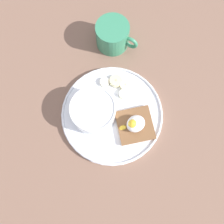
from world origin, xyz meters
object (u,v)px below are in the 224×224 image
Objects in this scene: banana_slice_front at (124,94)px; coffee_mug at (113,35)px; banana_slice_back at (105,82)px; poached_egg at (135,124)px; banana_slice_left at (116,81)px; oatmeal_bowl at (93,111)px; toast_slice at (135,125)px; banana_slice_right at (125,85)px.

coffee_mug is at bearing -114.69° from banana_slice_front.
coffee_mug is (-9.51, -9.65, 2.42)cm from banana_slice_back.
coffee_mug reaches higher than banana_slice_back.
poached_egg is 1.31× the size of banana_slice_left.
oatmeal_bowl is 0.98× the size of toast_slice.
toast_slice and banana_slice_back have the same top height.
oatmeal_bowl is 11.30cm from banana_slice_left.
banana_slice_right reaches higher than toast_slice.
poached_egg is 9.51cm from banana_slice_front.
banana_slice_left reaches higher than banana_slice_front.
banana_slice_front is at bearing -107.94° from poached_egg.
poached_egg is (-7.01, 8.98, -0.22)cm from oatmeal_bowl.
banana_slice_back is 5.81cm from banana_slice_right.
toast_slice is at bearing 73.19° from banana_slice_front.
banana_slice_front is (-2.84, -8.79, -2.28)cm from poached_egg.
poached_egg reaches higher than banana_slice_right.
banana_slice_back is (2.34, -5.94, 0.00)cm from banana_slice_front.
banana_slice_left is 2.90cm from banana_slice_right.
coffee_mug reaches higher than banana_slice_right.
banana_slice_back is at bearing 45.42° from coffee_mug.
oatmeal_bowl is 22.95cm from coffee_mug.
banana_slice_right is at bearing 68.72° from coffee_mug.
toast_slice is at bearing 128.43° from oatmeal_bowl.
poached_egg is at bearing 88.04° from banana_slice_back.
oatmeal_bowl is 3.76× the size of banana_slice_right.
toast_slice is 9.25cm from banana_slice_front.
banana_slice_front is (-2.67, -8.85, -0.16)cm from toast_slice.
toast_slice is 3.58× the size of banana_slice_back.
banana_slice_left reaches higher than banana_slice_back.
poached_egg is 2.06× the size of banana_slice_front.
banana_slice_front is 0.64× the size of banana_slice_left.
coffee_mug is at bearing -137.88° from oatmeal_bowl.
poached_egg is at bearing 67.67° from coffee_mug.
banana_slice_left is at bearing -103.72° from poached_egg.
banana_slice_right is (-1.83, -1.90, 0.11)cm from banana_slice_front.
oatmeal_bowl is at bearing -51.57° from toast_slice.
coffee_mug is at bearing -112.33° from poached_egg.
coffee_mug is (-9.84, -24.44, 2.26)cm from toast_slice.
toast_slice is 1.81× the size of poached_egg.
banana_slice_left is 3.13cm from banana_slice_back.
oatmeal_bowl reaches higher than banana_slice_right.
poached_egg is 11.86cm from banana_slice_right.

